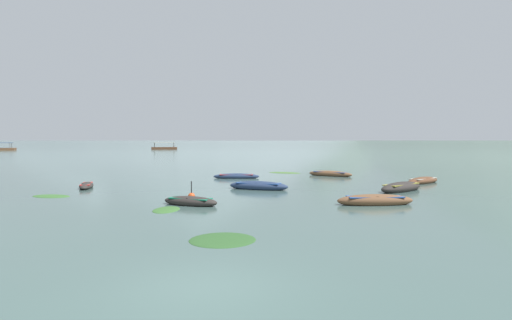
# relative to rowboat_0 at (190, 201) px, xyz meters

# --- Properties ---
(ground_plane) EXTENTS (6000.00, 6000.00, 0.00)m
(ground_plane) POSITION_rel_rowboat_0_xyz_m (1.50, 1487.80, -0.18)
(ground_plane) COLOR #425B56
(mountain_1) EXTENTS (1226.41, 1226.41, 371.73)m
(mountain_1) POSITION_rel_rowboat_0_xyz_m (-769.54, 2324.94, 185.69)
(mountain_1) COLOR slate
(mountain_1) RESTS_ON ground
(mountain_2) EXTENTS (1615.57, 1615.57, 468.81)m
(mountain_2) POSITION_rel_rowboat_0_xyz_m (-178.71, 2066.28, 234.23)
(mountain_2) COLOR slate
(mountain_2) RESTS_ON ground
(mountain_3) EXTENTS (1132.03, 1132.03, 337.57)m
(mountain_3) POSITION_rel_rowboat_0_xyz_m (530.84, 2367.00, 168.61)
(mountain_3) COLOR #56665B
(mountain_3) RESTS_ON ground
(rowboat_0) EXTENTS (3.21, 2.26, 0.57)m
(rowboat_0) POSITION_rel_rowboat_0_xyz_m (0.00, 0.00, 0.00)
(rowboat_0) COLOR #2D2826
(rowboat_0) RESTS_ON ground
(rowboat_1) EXTENTS (3.83, 3.28, 0.60)m
(rowboat_1) POSITION_rel_rowboat_0_xyz_m (16.85, 9.82, 0.01)
(rowboat_1) COLOR brown
(rowboat_1) RESTS_ON ground
(rowboat_2) EXTENTS (4.01, 3.43, 0.61)m
(rowboat_2) POSITION_rel_rowboat_0_xyz_m (11.18, 16.48, 0.01)
(rowboat_2) COLOR brown
(rowboat_2) RESTS_ON ground
(rowboat_3) EXTENTS (4.03, 1.26, 0.53)m
(rowboat_3) POSITION_rel_rowboat_0_xyz_m (2.53, 14.70, -0.01)
(rowboat_3) COLOR navy
(rowboat_3) RESTS_ON ground
(rowboat_4) EXTENTS (4.31, 2.78, 0.69)m
(rowboat_4) POSITION_rel_rowboat_0_xyz_m (3.94, 6.62, 0.04)
(rowboat_4) COLOR navy
(rowboat_4) RESTS_ON ground
(rowboat_5) EXTENTS (4.16, 3.63, 0.75)m
(rowboat_5) POSITION_rel_rowboat_0_xyz_m (13.18, 5.08, 0.05)
(rowboat_5) COLOR #2D2826
(rowboat_5) RESTS_ON ground
(rowboat_6) EXTENTS (4.02, 1.22, 0.68)m
(rowboat_6) POSITION_rel_rowboat_0_xyz_m (9.54, -0.42, 0.03)
(rowboat_6) COLOR brown
(rowboat_6) RESTS_ON ground
(rowboat_7) EXTENTS (1.50, 3.25, 0.47)m
(rowboat_7) POSITION_rel_rowboat_0_xyz_m (-7.98, 8.11, -0.03)
(rowboat_7) COLOR #2D2826
(rowboat_7) RESTS_ON ground
(ferry_0) EXTENTS (8.71, 4.93, 2.54)m
(ferry_0) POSITION_rel_rowboat_0_xyz_m (-20.17, 119.25, 0.27)
(ferry_0) COLOR brown
(ferry_0) RESTS_ON ground
(mooring_buoy) EXTENTS (0.41, 0.41, 1.08)m
(mooring_buoy) POSITION_rel_rowboat_0_xyz_m (-0.20, 2.70, -0.08)
(mooring_buoy) COLOR #DB4C1E
(mooring_buoy) RESTS_ON ground
(weed_patch_0) EXTENTS (3.12, 3.11, 0.14)m
(weed_patch_0) POSITION_rel_rowboat_0_xyz_m (1.81, -7.68, -0.18)
(weed_patch_0) COLOR #2D5628
(weed_patch_0) RESTS_ON ground
(weed_patch_1) EXTENTS (3.58, 2.67, 0.14)m
(weed_patch_1) POSITION_rel_rowboat_0_xyz_m (7.44, 20.26, -0.18)
(weed_patch_1) COLOR #477033
(weed_patch_1) RESTS_ON ground
(weed_patch_3) EXTENTS (1.50, 2.19, 0.14)m
(weed_patch_3) POSITION_rel_rowboat_0_xyz_m (-1.00, -1.47, -0.18)
(weed_patch_3) COLOR #38662D
(weed_patch_3) RESTS_ON ground
(weed_patch_4) EXTENTS (2.67, 2.00, 0.14)m
(weed_patch_4) POSITION_rel_rowboat_0_xyz_m (-8.56, 3.76, -0.18)
(weed_patch_4) COLOR #38662D
(weed_patch_4) RESTS_ON ground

